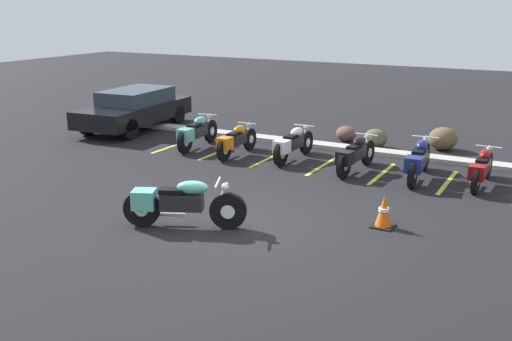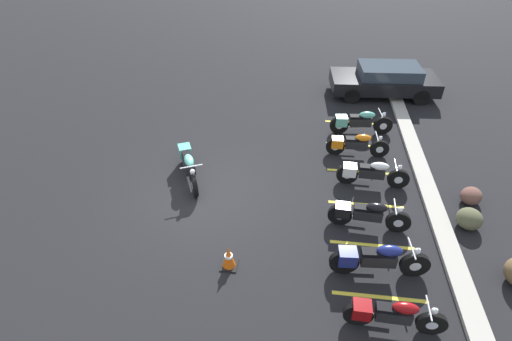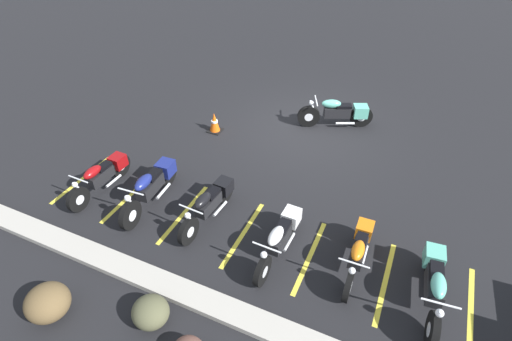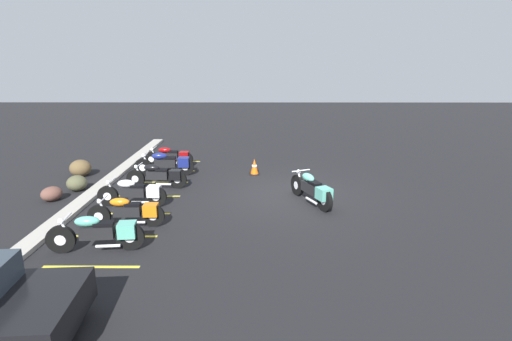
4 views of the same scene
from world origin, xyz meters
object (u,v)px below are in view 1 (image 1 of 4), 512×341
Objects in this scene: car_black at (135,108)px; landscape_rock_1 at (443,139)px; parked_bike_3 at (355,155)px; parked_bike_0 at (196,132)px; parked_bike_4 at (419,160)px; parked_bike_2 at (292,144)px; parked_bike_5 at (482,168)px; motorcycle_teal_featured at (178,203)px; traffic_cone at (384,212)px; landscape_rock_2 at (346,134)px; parked_bike_1 at (235,141)px; landscape_rock_0 at (375,138)px.

landscape_rock_1 is (9.50, 1.82, -0.36)m from car_black.
landscape_rock_1 is (1.42, 3.37, -0.12)m from parked_bike_3.
parked_bike_4 is (6.32, -0.16, 0.02)m from parked_bike_0.
parked_bike_4 is at bearing -92.03° from parked_bike_2.
motorcycle_teal_featured is at bearing 141.28° from parked_bike_5.
parked_bike_0 is at bearing 91.51° from parked_bike_5.
traffic_cone is at bearing 179.52° from parked_bike_4.
traffic_cone reaches higher than landscape_rock_2.
motorcycle_teal_featured is 6.21m from parked_bike_0.
parked_bike_2 is at bearing 90.55° from parked_bike_5.
parked_bike_2 is at bearing 68.32° from motorcycle_teal_featured.
landscape_rock_1 is 6.66m from traffic_cone.
parked_bike_3 is (1.82, -0.30, 0.00)m from parked_bike_2.
landscape_rock_0 is (3.02, 2.75, -0.16)m from parked_bike_1.
parked_bike_0 is 7.41m from traffic_cone.
motorcycle_teal_featured is 5.35m from parked_bike_3.
parked_bike_3 is 3.39m from landscape_rock_2.
parked_bike_4 is (1.53, 0.07, 0.04)m from parked_bike_3.
motorcycle_teal_featured reaches higher than parked_bike_3.
traffic_cone is at bearing -87.33° from landscape_rock_1.
parked_bike_0 is 6.96m from landscape_rock_1.
parked_bike_5 is 3.01× the size of landscape_rock_0.
parked_bike_3 is at bearing -82.93° from landscape_rock_0.
parked_bike_5 is 11.08m from car_black.
traffic_cone is (3.32, 1.81, -0.19)m from motorcycle_teal_featured.
parked_bike_4 reaches higher than landscape_rock_0.
traffic_cone is (1.73, -3.29, -0.15)m from parked_bike_3.
parked_bike_3 is at bearing -97.38° from parked_bike_2.
traffic_cone is at bearing 4.56° from motorcycle_teal_featured.
parked_bike_2 is 1.00× the size of parked_bike_3.
parked_bike_1 is 6.28m from parked_bike_5.
landscape_rock_1 is (3.01, 8.47, -0.16)m from motorcycle_teal_featured.
parked_bike_2 is (1.54, 0.31, 0.02)m from parked_bike_1.
motorcycle_teal_featured is at bearing 166.42° from parked_bike_3.
landscape_rock_0 is (-3.25, 2.53, -0.16)m from parked_bike_5.
parked_bike_0 reaches higher than landscape_rock_2.
parked_bike_3 is at bearing 88.68° from parked_bike_4.
parked_bike_0 is 0.50× the size of car_black.
parked_bike_0 reaches higher than landscape_rock_1.
car_black is at bearing 82.96° from parked_bike_3.
landscape_rock_2 is 1.07× the size of traffic_cone.
parked_bike_0 is at bearing 91.13° from parked_bike_3.
parked_bike_0 is 1.05× the size of parked_bike_2.
landscape_rock_0 is (1.26, 7.84, -0.21)m from motorcycle_teal_featured.
car_black reaches higher than landscape_rock_2.
parked_bike_4 is 2.90× the size of landscape_rock_1.
motorcycle_teal_featured and parked_bike_4 have the same top height.
landscape_rock_1 is at bearing 19.63° from landscape_rock_0.
landscape_rock_1 is at bearing -44.60° from parked_bike_2.
parked_bike_1 is at bearing 85.09° from motorcycle_teal_featured.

